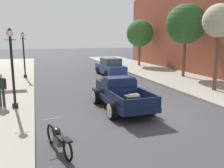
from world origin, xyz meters
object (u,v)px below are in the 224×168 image
object	(u,v)px
car_background_blue	(110,67)
street_tree_nearest	(219,22)
pedestrian_sidewalk_left	(1,88)
street_lamp_near	(12,62)
street_lamp_far	(24,51)
street_tree_third	(140,33)
street_tree_second	(186,24)
motorcycle_parked	(59,138)
hotrod_truck_navy	(119,93)

from	to	relation	value
car_background_blue	street_tree_nearest	distance (m)	10.70
pedestrian_sidewalk_left	street_lamp_near	xyz separation A→B (m)	(0.65, -0.59, 1.30)
street_lamp_far	car_background_blue	bearing A→B (deg)	-0.20
street_lamp_far	street_lamp_near	bearing A→B (deg)	-91.03
car_background_blue	street_tree_third	world-z (taller)	street_tree_third
street_tree_second	street_tree_third	distance (m)	9.21
street_tree_third	car_background_blue	bearing A→B (deg)	-134.03
car_background_blue	street_tree_nearest	bearing A→B (deg)	-64.39
street_lamp_near	street_tree_nearest	distance (m)	12.35
pedestrian_sidewalk_left	street_lamp_far	world-z (taller)	street_lamp_far
motorcycle_parked	car_background_blue	bearing A→B (deg)	66.90
hotrod_truck_navy	motorcycle_parked	size ratio (longest dim) A/B	2.41
street_tree_nearest	street_tree_second	size ratio (longest dim) A/B	0.88
motorcycle_parked	car_background_blue	size ratio (longest dim) A/B	0.47
street_tree_nearest	street_tree_second	bearing A→B (deg)	76.28
car_background_blue	street_tree_third	bearing A→B (deg)	45.97
street_lamp_near	street_tree_nearest	size ratio (longest dim) A/B	0.70
motorcycle_parked	pedestrian_sidewalk_left	world-z (taller)	pedestrian_sidewalk_left
street_tree_second	hotrod_truck_navy	bearing A→B (deg)	-140.25
street_lamp_far	pedestrian_sidewalk_left	bearing A→B (deg)	-95.27
street_tree_second	street_tree_nearest	bearing A→B (deg)	-103.72
street_lamp_near	street_lamp_far	size ratio (longest dim) A/B	1.00
car_background_blue	street_tree_third	size ratio (longest dim) A/B	0.79
street_lamp_far	street_tree_third	distance (m)	14.44
car_background_blue	street_tree_second	size ratio (longest dim) A/B	0.70
hotrod_truck_navy	motorcycle_parked	bearing A→B (deg)	-130.39
motorcycle_parked	street_lamp_near	size ratio (longest dim) A/B	0.54
motorcycle_parked	pedestrian_sidewalk_left	xyz separation A→B (m)	(-2.27, 5.64, 0.64)
pedestrian_sidewalk_left	street_tree_second	bearing A→B (deg)	21.02
motorcycle_parked	street_tree_nearest	xyz separation A→B (m)	(10.54, 5.51, 4.07)
street_lamp_near	street_lamp_far	world-z (taller)	same
motorcycle_parked	street_tree_third	distance (m)	23.69
pedestrian_sidewalk_left	street_tree_third	world-z (taller)	street_tree_third
pedestrian_sidewalk_left	street_tree_third	distance (m)	20.46
street_lamp_near	street_tree_nearest	bearing A→B (deg)	2.17
motorcycle_parked	street_tree_second	bearing A→B (deg)	42.96
motorcycle_parked	street_tree_third	world-z (taller)	street_tree_third
street_tree_third	motorcycle_parked	bearing A→B (deg)	-120.06
motorcycle_parked	street_tree_second	xyz separation A→B (m)	(11.90, 11.08, 4.23)
pedestrian_sidewalk_left	street_tree_nearest	bearing A→B (deg)	-0.58
street_lamp_near	street_tree_second	bearing A→B (deg)	24.05
pedestrian_sidewalk_left	street_tree_second	size ratio (longest dim) A/B	0.26
street_tree_nearest	motorcycle_parked	bearing A→B (deg)	-152.40
pedestrian_sidewalk_left	street_lamp_near	world-z (taller)	street_lamp_near
motorcycle_parked	street_tree_third	bearing A→B (deg)	59.94
hotrod_truck_navy	street_tree_second	world-z (taller)	street_tree_second
street_tree_nearest	street_tree_third	bearing A→B (deg)	85.39
hotrod_truck_navy	car_background_blue	world-z (taller)	car_background_blue
street_lamp_far	street_tree_second	size ratio (longest dim) A/B	0.62
motorcycle_parked	car_background_blue	xyz separation A→B (m)	(6.20, 14.55, 0.33)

